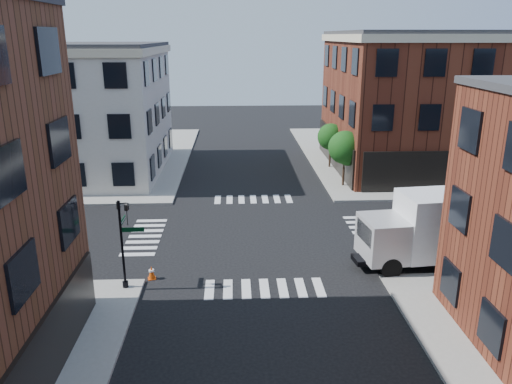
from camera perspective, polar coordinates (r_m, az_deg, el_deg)
name	(u,v)px	position (r m, az deg, el deg)	size (l,w,h in m)	color
ground	(258,234)	(31.32, 0.19, -4.87)	(120.00, 120.00, 0.00)	black
sidewalk_ne	(449,154)	(55.99, 21.14, 4.09)	(30.00, 30.00, 0.15)	gray
sidewalk_nw	(40,158)	(54.93, -23.44, 3.58)	(30.00, 30.00, 0.15)	gray
building_ne	(473,103)	(50.34, 23.58, 9.30)	(25.00, 16.00, 12.00)	#471C11
building_nw	(34,111)	(48.68, -24.00, 8.42)	(22.00, 16.00, 11.00)	beige
tree_near	(346,149)	(40.88, 10.20, 4.84)	(2.69, 2.69, 4.49)	black
tree_far	(331,138)	(46.68, 8.61, 6.11)	(2.43, 2.43, 4.07)	black
signal_pole	(123,235)	(24.61, -14.91, -4.73)	(1.29, 1.24, 4.60)	black
box_truck	(445,228)	(28.54, 20.78, -3.84)	(9.09, 3.62, 4.03)	silver
traffic_cone	(152,273)	(26.31, -11.85, -9.01)	(0.47, 0.47, 0.72)	#D44609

